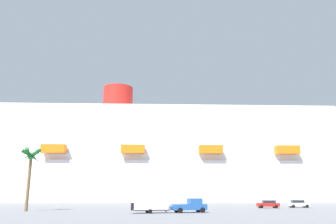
% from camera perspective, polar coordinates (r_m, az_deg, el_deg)
% --- Properties ---
extents(ground_plane, '(600.00, 600.00, 0.00)m').
position_cam_1_polar(ground_plane, '(94.45, 0.25, -15.38)').
color(ground_plane, gray).
extents(cruise_ship, '(271.37, 48.78, 53.68)m').
position_cam_1_polar(cruise_ship, '(134.27, 7.09, -8.63)').
color(cruise_ship, white).
rests_on(cruise_ship, ground_plane).
extents(pickup_truck, '(5.87, 3.05, 2.20)m').
position_cam_1_polar(pickup_truck, '(56.47, 3.79, -15.52)').
color(pickup_truck, '#2659A5').
rests_on(pickup_truck, ground_plane).
extents(small_boat_on_trailer, '(7.41, 2.94, 2.15)m').
position_cam_1_polar(small_boat_on_trailer, '(54.76, -2.27, -15.68)').
color(small_boat_on_trailer, '#595960').
rests_on(small_boat_on_trailer, ground_plane).
extents(palm_tree, '(3.73, 3.45, 10.93)m').
position_cam_1_polar(palm_tree, '(65.33, -22.16, -7.63)').
color(palm_tree, brown).
rests_on(palm_tree, ground_plane).
extents(parked_car_red_hatchback, '(4.77, 2.72, 1.58)m').
position_cam_1_polar(parked_car_red_hatchback, '(75.99, 16.53, -14.66)').
color(parked_car_red_hatchback, red).
rests_on(parked_car_red_hatchback, ground_plane).
extents(parked_car_silver_sedan, '(4.56, 2.62, 1.58)m').
position_cam_1_polar(parked_car_silver_sedan, '(80.33, 21.14, -14.23)').
color(parked_car_silver_sedan, silver).
rests_on(parked_car_silver_sedan, ground_plane).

